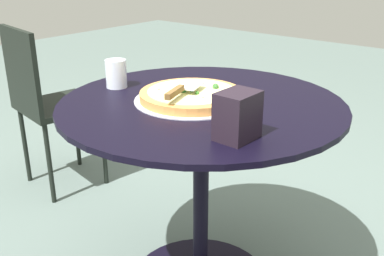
% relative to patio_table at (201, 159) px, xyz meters
% --- Properties ---
extents(patio_table, '(0.93, 0.93, 0.74)m').
position_rel_patio_table_xyz_m(patio_table, '(0.00, 0.00, 0.00)').
color(patio_table, black).
rests_on(patio_table, ground).
extents(pizza_on_tray, '(0.38, 0.38, 0.05)m').
position_rel_patio_table_xyz_m(pizza_on_tray, '(-0.02, 0.03, 0.22)').
color(pizza_on_tray, silver).
rests_on(pizza_on_tray, patio_table).
extents(pizza_server, '(0.21, 0.11, 0.02)m').
position_rel_patio_table_xyz_m(pizza_server, '(-0.07, 0.02, 0.26)').
color(pizza_server, silver).
rests_on(pizza_server, pizza_on_tray).
extents(drinking_cup, '(0.07, 0.07, 0.10)m').
position_rel_patio_table_xyz_m(drinking_cup, '(-0.07, 0.33, 0.26)').
color(drinking_cup, silver).
rests_on(drinking_cup, patio_table).
extents(napkin_dispenser, '(0.11, 0.09, 0.13)m').
position_rel_patio_table_xyz_m(napkin_dispenser, '(-0.18, -0.26, 0.27)').
color(napkin_dispenser, black).
rests_on(napkin_dispenser, patio_table).
extents(patio_chair_near, '(0.42, 0.42, 0.86)m').
position_rel_patio_table_xyz_m(patio_chair_near, '(0.11, 1.09, -0.03)').
color(patio_chair_near, black).
rests_on(patio_chair_near, ground).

